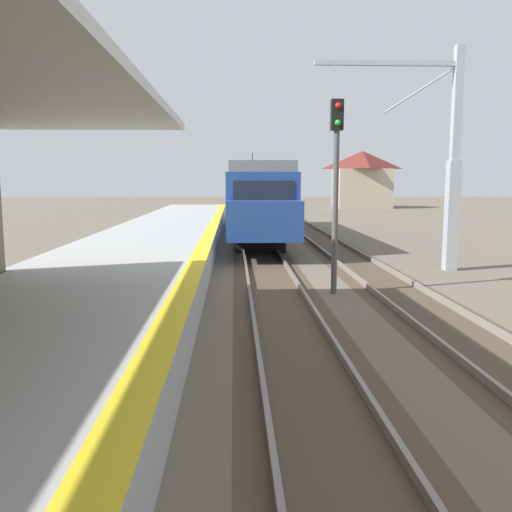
{
  "coord_description": "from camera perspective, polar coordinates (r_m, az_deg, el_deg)",
  "views": [
    {
      "loc": [
        0.77,
        5.36,
        3.08
      ],
      "look_at": [
        1.05,
        12.44,
        2.1
      ],
      "focal_mm": 38.42,
      "sensor_mm": 36.0,
      "label": 1
    }
  ],
  "objects": [
    {
      "name": "rail_signal_post",
      "position": [
        14.95,
        8.32,
        8.21
      ],
      "size": [
        0.32,
        0.34,
        5.2
      ],
      "color": "#4C4C4C",
      "rests_on": "ground"
    },
    {
      "name": "track_pair_nearest_platform",
      "position": [
        14.99,
        2.08,
        -3.81
      ],
      "size": [
        2.34,
        120.0,
        0.16
      ],
      "color": "#4C3D2D",
      "rests_on": "ground"
    },
    {
      "name": "catenary_pylon_far_side",
      "position": [
        19.8,
        19.11,
        8.94
      ],
      "size": [
        5.0,
        0.4,
        7.5
      ],
      "color": "#9EA3A8",
      "rests_on": "ground"
    },
    {
      "name": "station_platform",
      "position": [
        11.44,
        -18.93,
        -5.86
      ],
      "size": [
        5.0,
        80.0,
        0.91
      ],
      "color": "#A8A8A3",
      "rests_on": "ground"
    },
    {
      "name": "track_pair_middle",
      "position": [
        15.62,
        14.64,
        -3.59
      ],
      "size": [
        2.34,
        120.0,
        0.16
      ],
      "color": "#4C3D2D",
      "rests_on": "ground"
    },
    {
      "name": "approaching_train",
      "position": [
        29.81,
        -0.12,
        6.11
      ],
      "size": [
        2.93,
        19.6,
        4.76
      ],
      "color": "navy",
      "rests_on": "ground"
    },
    {
      "name": "distant_trackside_house",
      "position": [
        63.87,
        10.98,
        7.94
      ],
      "size": [
        6.6,
        5.28,
        6.4
      ],
      "color": "tan",
      "rests_on": "ground"
    }
  ]
}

